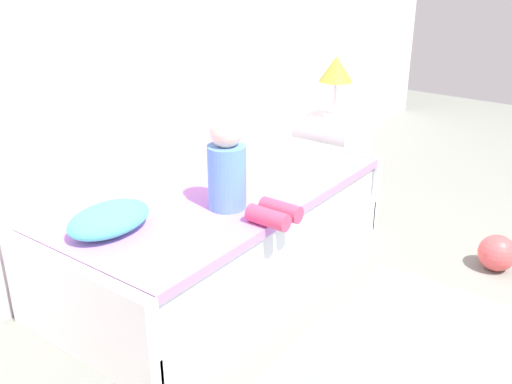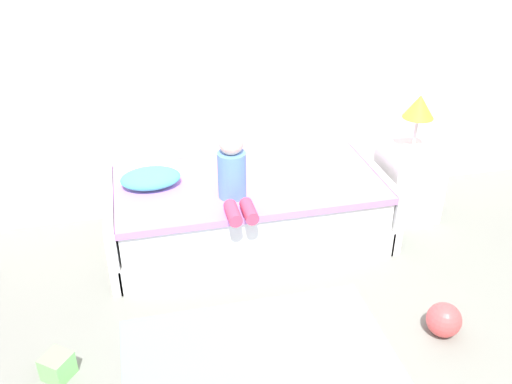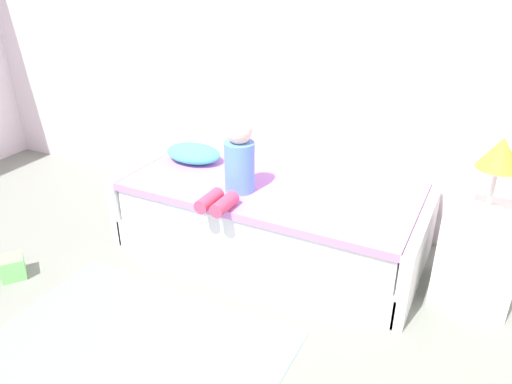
{
  "view_description": "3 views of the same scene",
  "coord_description": "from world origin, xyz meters",
  "px_view_note": "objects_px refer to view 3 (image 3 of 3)",
  "views": [
    {
      "loc": [
        -2.67,
        0.03,
        1.79
      ],
      "look_at": [
        -0.36,
        1.75,
        0.55
      ],
      "focal_mm": 41.09,
      "sensor_mm": 36.0,
      "label": 1
    },
    {
      "loc": [
        -1.14,
        -1.56,
        2.5
      ],
      "look_at": [
        -0.36,
        1.75,
        0.55
      ],
      "focal_mm": 39.01,
      "sensor_mm": 36.0,
      "label": 2
    },
    {
      "loc": [
        0.93,
        -0.79,
        1.97
      ],
      "look_at": [
        -0.36,
        1.75,
        0.55
      ],
      "focal_mm": 34.61,
      "sensor_mm": 36.0,
      "label": 3
    }
  ],
  "objects_px": {
    "table_lamp": "(500,157)",
    "toy_block": "(12,267)",
    "nightstand": "(477,254)",
    "pillow": "(193,153)",
    "bed": "(272,216)",
    "child_figure": "(236,164)"
  },
  "relations": [
    {
      "from": "nightstand",
      "to": "toy_block",
      "type": "height_order",
      "value": "nightstand"
    },
    {
      "from": "child_figure",
      "to": "table_lamp",
      "type": "bearing_deg",
      "value": 10.3
    },
    {
      "from": "table_lamp",
      "to": "child_figure",
      "type": "distance_m",
      "value": 1.55
    },
    {
      "from": "bed",
      "to": "pillow",
      "type": "bearing_deg",
      "value": 171.99
    },
    {
      "from": "nightstand",
      "to": "table_lamp",
      "type": "relative_size",
      "value": 1.33
    },
    {
      "from": "bed",
      "to": "table_lamp",
      "type": "xyz_separation_m",
      "value": [
        1.35,
        0.05,
        0.69
      ]
    },
    {
      "from": "pillow",
      "to": "toy_block",
      "type": "xyz_separation_m",
      "value": [
        -0.65,
        -1.22,
        -0.49
      ]
    },
    {
      "from": "table_lamp",
      "to": "nightstand",
      "type": "bearing_deg",
      "value": 180.0
    },
    {
      "from": "bed",
      "to": "child_figure",
      "type": "xyz_separation_m",
      "value": [
        -0.16,
        -0.23,
        0.46
      ]
    },
    {
      "from": "child_figure",
      "to": "pillow",
      "type": "height_order",
      "value": "child_figure"
    },
    {
      "from": "pillow",
      "to": "table_lamp",
      "type": "bearing_deg",
      "value": -1.52
    },
    {
      "from": "child_figure",
      "to": "toy_block",
      "type": "bearing_deg",
      "value": -143.57
    },
    {
      "from": "bed",
      "to": "toy_block",
      "type": "distance_m",
      "value": 1.77
    },
    {
      "from": "nightstand",
      "to": "pillow",
      "type": "distance_m",
      "value": 2.08
    },
    {
      "from": "nightstand",
      "to": "table_lamp",
      "type": "height_order",
      "value": "table_lamp"
    },
    {
      "from": "bed",
      "to": "table_lamp",
      "type": "distance_m",
      "value": 1.52
    },
    {
      "from": "nightstand",
      "to": "toy_block",
      "type": "distance_m",
      "value": 2.96
    },
    {
      "from": "table_lamp",
      "to": "pillow",
      "type": "distance_m",
      "value": 2.09
    },
    {
      "from": "table_lamp",
      "to": "toy_block",
      "type": "xyz_separation_m",
      "value": [
        -2.71,
        -1.16,
        -0.86
      ]
    },
    {
      "from": "nightstand",
      "to": "toy_block",
      "type": "bearing_deg",
      "value": -156.78
    },
    {
      "from": "bed",
      "to": "nightstand",
      "type": "distance_m",
      "value": 1.35
    },
    {
      "from": "table_lamp",
      "to": "pillow",
      "type": "relative_size",
      "value": 1.02
    }
  ]
}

